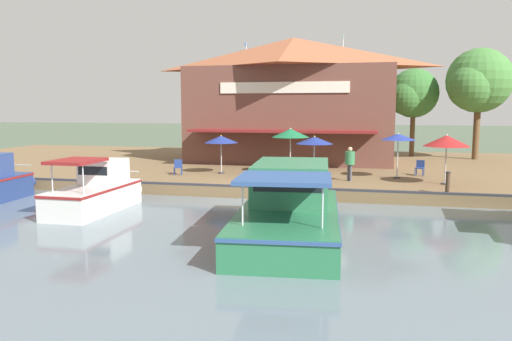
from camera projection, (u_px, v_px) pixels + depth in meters
name	position (u px, v px, depth m)	size (l,w,h in m)	color
ground_plane	(258.00, 201.00, 23.36)	(220.00, 220.00, 0.00)	#4C5B47
quay_deck	(293.00, 167.00, 33.96)	(22.00, 56.00, 0.60)	brown
quay_edge_fender	(258.00, 187.00, 23.37)	(0.20, 50.40, 0.10)	#2D2D33
waterfront_restaurant	(293.00, 98.00, 35.45)	(10.21, 14.45, 8.69)	brown
patio_umbrella_back_row	(290.00, 133.00, 28.38)	(2.14, 2.14, 2.59)	#B7B7B7
patio_umbrella_mid_patio_right	(447.00, 141.00, 24.17)	(2.21, 2.21, 2.45)	#B7B7B7
patio_umbrella_near_quay_edge	(314.00, 141.00, 23.95)	(1.79, 1.79, 2.40)	#B7B7B7
patio_umbrella_by_entrance	(221.00, 139.00, 28.30)	(1.90, 1.90, 2.20)	#B7B7B7
patio_umbrella_far_corner	(398.00, 137.00, 26.28)	(1.81, 1.81, 2.41)	#B7B7B7
cafe_chair_back_row_seat	(99.00, 166.00, 27.86)	(0.45, 0.45, 0.85)	navy
cafe_chair_beside_entrance	(178.00, 166.00, 27.94)	(0.54, 0.54, 0.85)	navy
cafe_chair_mid_patio	(420.00, 167.00, 27.57)	(0.54, 0.54, 0.85)	navy
person_at_quay_edge	(350.00, 159.00, 25.48)	(0.49, 0.49, 1.75)	#4C4C56
motorboat_distant_upstream	(101.00, 191.00, 20.99)	(5.67, 1.96, 2.27)	silver
motorboat_second_along	(291.00, 206.00, 17.27)	(9.50, 3.88, 2.35)	#287047
mooring_post	(448.00, 183.00, 21.70)	(0.22, 0.22, 0.97)	#473323
tree_upstream_bank	(412.00, 95.00, 38.21)	(3.96, 3.77, 6.74)	brown
tree_behind_restaurant	(477.00, 82.00, 35.56)	(4.84, 4.61, 7.98)	brown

